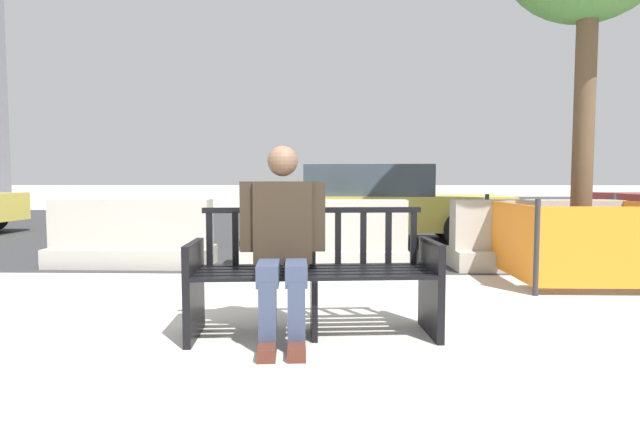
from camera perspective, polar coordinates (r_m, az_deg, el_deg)
The scene contains 9 objects.
ground_plane at distance 3.22m, azimuth -12.22°, elevation -15.81°, with size 200.00×200.00×0.00m, color #B7B2A8.
street_asphalt at distance 11.72m, azimuth -2.01°, elevation -1.42°, with size 120.00×12.00×0.01m, color #333335.
street_bench at distance 3.49m, azimuth -0.72°, elevation -7.43°, with size 1.73×0.66×0.88m.
seated_person at distance 3.39m, azimuth -4.28°, elevation -2.76°, with size 0.59×0.75×1.31m.
jersey_barrier_centre at distance 6.10m, azimuth 0.48°, elevation -3.11°, with size 2.01×0.70×0.84m.
jersey_barrier_left at distance 6.69m, azimuth -20.71°, elevation -2.75°, with size 2.01×0.71×0.84m.
jersey_barrier_right at distance 6.60m, azimuth 23.32°, elevation -2.90°, with size 2.01×0.72×0.84m.
construction_fence at distance 6.07m, azimuth 27.56°, elevation -2.51°, with size 1.59×1.59×0.91m.
car_sedan_mid at distance 8.62m, azimuth 6.32°, elevation 1.10°, with size 4.27×2.05×1.33m.
Camera 1 is at (0.74, -2.95, 1.08)m, focal length 28.00 mm.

